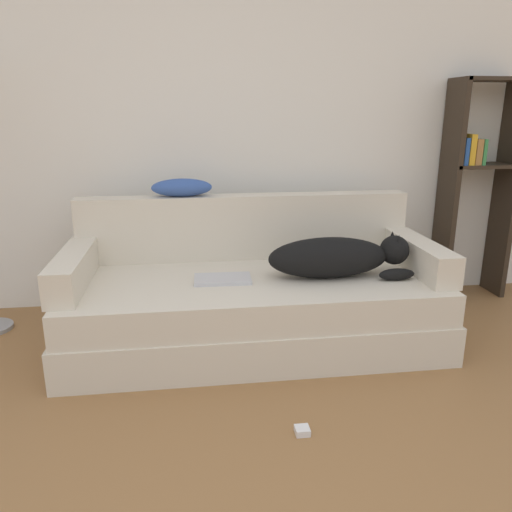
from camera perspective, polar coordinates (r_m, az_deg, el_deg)
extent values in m
cube|color=silver|center=(3.46, -5.48, 16.77)|extent=(6.86, 0.06, 2.70)
cube|color=beige|center=(2.96, -0.27, -7.73)|extent=(2.11, 0.95, 0.22)
cube|color=beige|center=(2.87, -0.25, -4.12)|extent=(2.07, 0.91, 0.18)
cube|color=beige|center=(3.18, -1.23, 3.39)|extent=(2.07, 0.15, 0.40)
cube|color=beige|center=(2.86, -20.14, -1.41)|extent=(0.15, 0.76, 0.18)
cube|color=beige|center=(3.10, 18.07, 0.09)|extent=(0.15, 0.76, 0.18)
ellipsoid|color=black|center=(2.84, 8.26, -0.17)|extent=(0.69, 0.25, 0.23)
sphere|color=black|center=(2.96, 15.54, 0.67)|extent=(0.17, 0.17, 0.17)
cone|color=black|center=(2.90, 15.99, 1.62)|extent=(0.06, 0.06, 0.08)
cone|color=black|center=(2.99, 15.29, 2.06)|extent=(0.06, 0.06, 0.08)
ellipsoid|color=black|center=(2.88, 15.78, -2.04)|extent=(0.21, 0.06, 0.07)
cube|color=#B7B7BC|center=(2.79, -3.83, -2.65)|extent=(0.32, 0.20, 0.02)
ellipsoid|color=#335199|center=(3.12, -8.49, 7.75)|extent=(0.37, 0.16, 0.11)
cube|color=#2D2319|center=(3.78, 21.07, 6.82)|extent=(0.04, 0.26, 1.53)
cube|color=#2D2319|center=(4.01, 26.61, 6.67)|extent=(0.04, 0.26, 1.53)
cube|color=#2D2319|center=(3.86, 25.25, 17.80)|extent=(0.45, 0.26, 0.02)
cube|color=#2D2319|center=(3.87, 24.23, 9.42)|extent=(0.45, 0.26, 0.02)
cube|color=#234C93|center=(3.76, 22.27, 11.05)|extent=(0.03, 0.20, 0.18)
cube|color=gold|center=(3.78, 22.84, 11.20)|extent=(0.04, 0.20, 0.20)
cube|color=olive|center=(3.81, 23.45, 10.91)|extent=(0.04, 0.20, 0.17)
cube|color=#337F42|center=(3.83, 23.97, 10.87)|extent=(0.02, 0.20, 0.17)
cube|color=silver|center=(2.24, 5.31, -19.25)|extent=(0.06, 0.06, 0.03)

